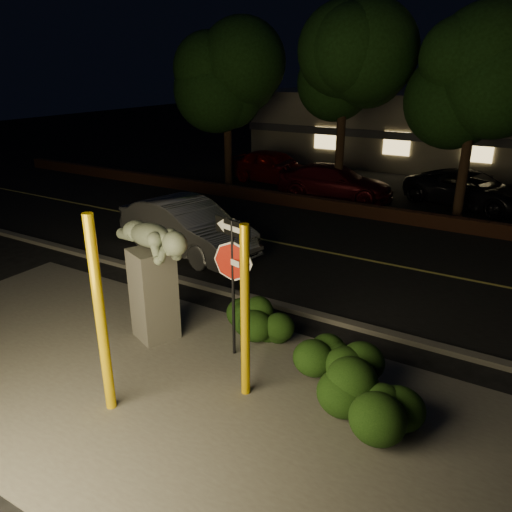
# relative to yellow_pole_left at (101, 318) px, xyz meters

# --- Properties ---
(ground) EXTENTS (90.00, 90.00, 0.00)m
(ground) POSITION_rel_yellow_pole_left_xyz_m (0.46, 11.86, -1.73)
(ground) COLOR black
(ground) RESTS_ON ground
(patio) EXTENTS (14.00, 6.00, 0.02)m
(patio) POSITION_rel_yellow_pole_left_xyz_m (0.46, 0.86, -1.72)
(patio) COLOR #4C4944
(patio) RESTS_ON ground
(road) EXTENTS (80.00, 8.00, 0.01)m
(road) POSITION_rel_yellow_pole_left_xyz_m (0.46, 8.86, -1.72)
(road) COLOR black
(road) RESTS_ON ground
(lane_marking) EXTENTS (80.00, 0.12, 0.00)m
(lane_marking) POSITION_rel_yellow_pole_left_xyz_m (0.46, 8.86, -1.71)
(lane_marking) COLOR #CEC052
(lane_marking) RESTS_ON road
(curb) EXTENTS (80.00, 0.25, 0.12)m
(curb) POSITION_rel_yellow_pole_left_xyz_m (0.46, 4.76, -1.67)
(curb) COLOR #4C4944
(curb) RESTS_ON ground
(brick_wall) EXTENTS (40.00, 0.35, 0.50)m
(brick_wall) POSITION_rel_yellow_pole_left_xyz_m (0.46, 13.16, -1.48)
(brick_wall) COLOR #472416
(brick_wall) RESTS_ON ground
(parking_lot) EXTENTS (40.00, 12.00, 0.01)m
(parking_lot) POSITION_rel_yellow_pole_left_xyz_m (0.46, 18.86, -1.72)
(parking_lot) COLOR black
(parking_lot) RESTS_ON ground
(building) EXTENTS (22.00, 10.20, 4.00)m
(building) POSITION_rel_yellow_pole_left_xyz_m (0.46, 26.85, 0.27)
(building) COLOR #676052
(building) RESTS_ON ground
(tree_far_a) EXTENTS (4.60, 4.60, 7.43)m
(tree_far_a) POSITION_rel_yellow_pole_left_xyz_m (-7.54, 14.86, 3.61)
(tree_far_a) COLOR black
(tree_far_a) RESTS_ON ground
(tree_far_b) EXTENTS (5.20, 5.20, 8.41)m
(tree_far_b) POSITION_rel_yellow_pole_left_xyz_m (-2.04, 15.06, 4.32)
(tree_far_b) COLOR black
(tree_far_b) RESTS_ON ground
(tree_far_c) EXTENTS (4.80, 4.80, 7.84)m
(tree_far_c) POSITION_rel_yellow_pole_left_xyz_m (2.96, 14.66, 3.93)
(tree_far_c) COLOR black
(tree_far_c) RESTS_ON ground
(yellow_pole_left) EXTENTS (0.17, 0.17, 3.46)m
(yellow_pole_left) POSITION_rel_yellow_pole_left_xyz_m (0.00, 0.00, 0.00)
(yellow_pole_left) COLOR #E9B709
(yellow_pole_left) RESTS_ON ground
(yellow_pole_right) EXTENTS (0.16, 0.16, 3.17)m
(yellow_pole_right) POSITION_rel_yellow_pole_left_xyz_m (1.77, 1.52, -0.15)
(yellow_pole_right) COLOR #E2AC07
(yellow_pole_right) RESTS_ON ground
(signpost) EXTENTS (0.93, 0.29, 2.83)m
(signpost) POSITION_rel_yellow_pole_left_xyz_m (0.88, 2.49, 0.28)
(signpost) COLOR black
(signpost) RESTS_ON ground
(sculpture) EXTENTS (2.45, 1.48, 2.67)m
(sculpture) POSITION_rel_yellow_pole_left_xyz_m (-0.89, 2.20, -0.08)
(sculpture) COLOR #4C4944
(sculpture) RESTS_ON ground
(hedge_center) EXTENTS (1.77, 0.89, 0.90)m
(hedge_center) POSITION_rel_yellow_pole_left_xyz_m (0.93, 3.36, -1.28)
(hedge_center) COLOR black
(hedge_center) RESTS_ON ground
(hedge_right) EXTENTS (1.80, 1.02, 1.15)m
(hedge_right) POSITION_rel_yellow_pole_left_xyz_m (2.96, 2.66, -1.15)
(hedge_right) COLOR black
(hedge_right) RESTS_ON ground
(hedge_far_right) EXTENTS (1.60, 1.07, 1.07)m
(hedge_far_right) POSITION_rel_yellow_pole_left_xyz_m (3.88, 1.74, -1.20)
(hedge_far_right) COLOR black
(hedge_far_right) RESTS_ON ground
(silver_sedan) EXTENTS (5.21, 2.77, 1.63)m
(silver_sedan) POSITION_rel_yellow_pole_left_xyz_m (-3.63, 6.73, -0.91)
(silver_sedan) COLOR #A9A9AE
(silver_sedan) RESTS_ON ground
(parked_car_red) EXTENTS (4.92, 2.47, 1.61)m
(parked_car_red) POSITION_rel_yellow_pole_left_xyz_m (-6.00, 16.56, -0.93)
(parked_car_red) COLOR #800702
(parked_car_red) RESTS_ON ground
(parked_car_darkred) EXTENTS (5.17, 2.46, 1.45)m
(parked_car_darkred) POSITION_rel_yellow_pole_left_xyz_m (-2.26, 15.25, -1.00)
(parked_car_darkred) COLOR #460910
(parked_car_darkred) RESTS_ON ground
(parked_car_dark) EXTENTS (5.70, 3.82, 1.45)m
(parked_car_dark) POSITION_rel_yellow_pole_left_xyz_m (3.03, 16.80, -1.00)
(parked_car_dark) COLOR black
(parked_car_dark) RESTS_ON ground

